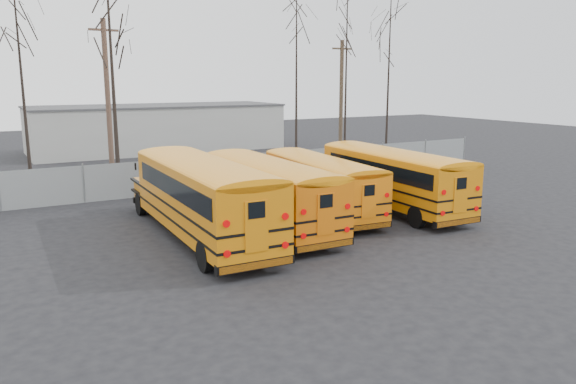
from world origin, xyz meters
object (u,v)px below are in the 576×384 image
bus_c (319,180)px  utility_pole_right (341,103)px  bus_d (390,174)px  bus_b (267,187)px  utility_pole_left (108,102)px  bus_a (201,192)px

bus_c → utility_pole_right: 15.52m
bus_d → bus_b: bearing=-176.7°
bus_b → utility_pole_left: 14.12m
bus_b → bus_c: bus_b is taller
bus_a → utility_pole_left: (-0.59, 13.56, 3.10)m
bus_d → utility_pole_right: (5.92, 12.89, 2.92)m
bus_b → bus_c: bearing=18.7°
bus_b → utility_pole_left: bearing=107.2°
bus_a → utility_pole_left: bearing=94.2°
bus_d → utility_pole_right: size_ratio=1.21×
bus_d → utility_pole_left: 17.28m
bus_d → utility_pole_right: bearing=68.0°
bus_c → utility_pole_left: size_ratio=1.04×
bus_c → utility_pole_left: bearing=126.2°
bus_c → utility_pole_right: size_ratio=1.12×
bus_a → bus_c: (6.60, 1.43, -0.32)m
bus_b → utility_pole_left: (-3.78, 13.20, 3.29)m
bus_c → utility_pole_right: utility_pole_right is taller
bus_b → utility_pole_left: size_ratio=1.11×
bus_b → utility_pole_right: 18.52m
utility_pole_left → bus_c: bearing=-67.2°
bus_a → bus_d: 10.18m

